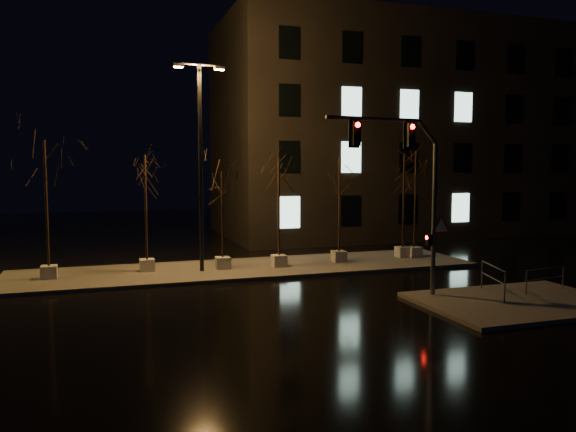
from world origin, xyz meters
name	(u,v)px	position (x,y,z in m)	size (l,w,h in m)	color
ground	(290,298)	(0.00, 0.00, 0.00)	(90.00, 90.00, 0.00)	black
median	(250,269)	(0.00, 6.00, 0.07)	(22.00, 5.00, 0.15)	#4B4943
sidewalk_corner	(519,302)	(7.50, -3.50, 0.07)	(7.00, 5.00, 0.15)	#4B4943
building	(391,132)	(14.00, 18.00, 7.50)	(25.00, 12.00, 15.00)	black
tree_0	(45,171)	(-8.85, 6.07, 4.74)	(1.80, 1.80, 6.06)	#B9B7AD
tree_1	(145,181)	(-4.73, 6.51, 4.30)	(1.80, 1.80, 5.47)	#B9B7AD
tree_2	(222,193)	(-1.31, 5.99, 3.72)	(1.80, 1.80, 4.70)	#B9B7AD
tree_3	(279,182)	(1.37, 5.73, 4.20)	(1.80, 1.80, 5.34)	#B9B7AD
tree_4	(340,181)	(4.63, 6.03, 4.23)	(1.80, 1.80, 5.37)	#B9B7AD
tree_5	(404,177)	(8.41, 6.29, 4.40)	(1.80, 1.80, 5.60)	#B9B7AD
tree_6	(416,174)	(8.99, 6.12, 4.51)	(1.80, 1.80, 5.75)	#B9B7AD
traffic_signal_mast	(411,181)	(4.02, -1.82, 4.42)	(5.31, 0.58, 6.49)	#55585C
streetlight_main	(200,153)	(-2.34, 5.73, 5.55)	(2.34, 0.42, 9.35)	black
guard_rail_a	(545,276)	(9.38, -2.72, 0.76)	(2.13, 0.41, 0.93)	#55585C
guard_rail_b	(493,276)	(7.14, -2.51, 0.87)	(0.76, 2.24, 1.11)	#55585C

